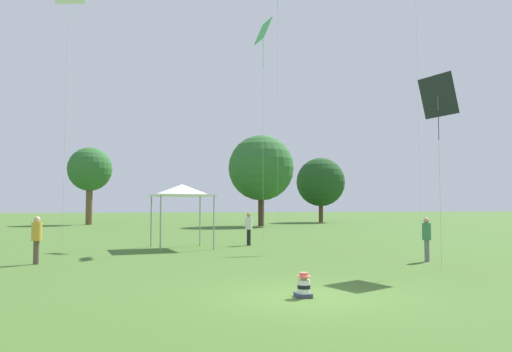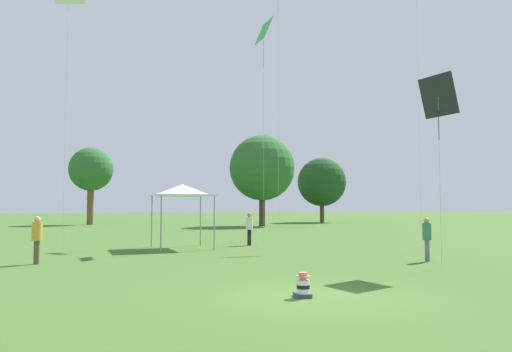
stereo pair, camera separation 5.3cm
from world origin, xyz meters
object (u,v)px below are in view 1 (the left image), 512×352
object	(u,v)px
kite_2	(263,35)
person_standing_0	(249,226)
canopy_tent	(182,191)
distant_tree_1	(321,182)
person_standing_2	(427,235)
distant_tree_0	(90,170)
distant_tree_2	(261,168)
kite_0	(438,98)
person_standing_1	(37,236)
seated_toddler	(304,287)

from	to	relation	value
kite_2	person_standing_0	bearing A→B (deg)	-42.06
canopy_tent	distant_tree_1	bearing A→B (deg)	60.16
person_standing_2	distant_tree_0	world-z (taller)	distant_tree_0
distant_tree_1	distant_tree_2	xyz separation A→B (m)	(-10.50, -10.16, 0.95)
person_standing_2	distant_tree_1	xyz separation A→B (m)	(11.88, 44.59, 4.27)
person_standing_2	distant_tree_0	distance (m)	46.34
kite_0	distant_tree_1	bearing A→B (deg)	13.65
person_standing_1	kite_0	world-z (taller)	kite_0
distant_tree_0	distant_tree_2	world-z (taller)	distant_tree_2
person_standing_1	distant_tree_0	bearing A→B (deg)	-1.57
person_standing_1	person_standing_2	world-z (taller)	person_standing_1
distant_tree_0	canopy_tent	bearing A→B (deg)	-76.78
person_standing_0	distant_tree_2	size ratio (longest dim) A/B	0.18
kite_0	kite_2	bearing A→B (deg)	45.82
person_standing_2	kite_0	distance (m)	5.49
seated_toddler	person_standing_0	xyz separation A→B (m)	(1.91, 15.60, 0.81)
person_standing_1	distant_tree_2	world-z (taller)	distant_tree_2
seated_toddler	person_standing_1	bearing A→B (deg)	136.15
distant_tree_1	person_standing_0	bearing A→B (deg)	-115.87
distant_tree_1	distant_tree_0	bearing A→B (deg)	-176.33
canopy_tent	distant_tree_0	world-z (taller)	distant_tree_0
person_standing_0	distant_tree_0	size ratio (longest dim) A/B	0.20
person_standing_1	kite_2	distance (m)	16.73
seated_toddler	distant_tree_1	distance (m)	54.52
canopy_tent	kite_2	world-z (taller)	kite_2
kite_0	distant_tree_0	distance (m)	47.77
person_standing_0	canopy_tent	bearing A→B (deg)	16.11
canopy_tent	distant_tree_2	world-z (taller)	distant_tree_2
person_standing_2	canopy_tent	world-z (taller)	canopy_tent
canopy_tent	person_standing_0	bearing A→B (deg)	16.86
seated_toddler	person_standing_1	size ratio (longest dim) A/B	0.34
person_standing_1	kite_0	bearing A→B (deg)	-112.77
person_standing_2	canopy_tent	bearing A→B (deg)	123.39
canopy_tent	kite_0	world-z (taller)	kite_0
canopy_tent	distant_tree_0	xyz separation A→B (m)	(-8.11, 34.53, 3.38)
distant_tree_2	person_standing_0	bearing A→B (deg)	-104.73
person_standing_2	kite_2	distance (m)	15.16
person_standing_1	person_standing_2	bearing A→B (deg)	-104.02
seated_toddler	distant_tree_0	size ratio (longest dim) A/B	0.07
kite_0	person_standing_0	bearing A→B (deg)	49.95
canopy_tent	kite_0	size ratio (longest dim) A/B	0.50
canopy_tent	kite_2	bearing A→B (deg)	16.00
person_standing_0	kite_0	bearing A→B (deg)	110.43
canopy_tent	distant_tree_1	size ratio (longest dim) A/B	0.40
canopy_tent	distant_tree_2	bearing A→B (deg)	68.41
person_standing_2	kite_2	world-z (taller)	kite_2
seated_toddler	distant_tree_1	world-z (taller)	distant_tree_1
person_standing_2	kite_2	bearing A→B (deg)	100.22
seated_toddler	distant_tree_2	size ratio (longest dim) A/B	0.06
person_standing_0	seated_toddler	bearing A→B (deg)	82.26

